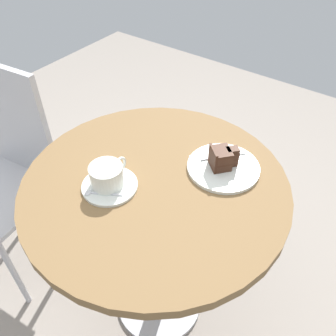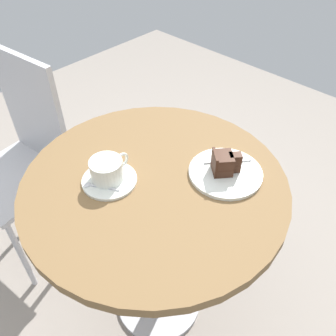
{
  "view_description": "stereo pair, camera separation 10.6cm",
  "coord_description": "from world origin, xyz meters",
  "px_view_note": "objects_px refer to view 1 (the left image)",
  "views": [
    {
      "loc": [
        -0.6,
        -0.48,
        1.52
      ],
      "look_at": [
        0.04,
        -0.02,
        0.8
      ],
      "focal_mm": 38.0,
      "sensor_mm": 36.0,
      "label": 1
    },
    {
      "loc": [
        -0.53,
        -0.56,
        1.52
      ],
      "look_at": [
        0.04,
        -0.02,
        0.8
      ],
      "focal_mm": 38.0,
      "sensor_mm": 36.0,
      "label": 2
    }
  ],
  "objects_px": {
    "cake_slice": "(222,158)",
    "cafe_chair": "(8,163)",
    "coffee_cup": "(107,175)",
    "fork": "(229,154)",
    "cake_plate": "(223,167)",
    "napkin": "(217,161)",
    "saucer": "(110,186)",
    "teaspoon": "(98,193)"
  },
  "relations": [
    {
      "from": "saucer",
      "to": "cake_slice",
      "type": "xyz_separation_m",
      "value": [
        0.26,
        -0.23,
        0.04
      ]
    },
    {
      "from": "cake_plate",
      "to": "fork",
      "type": "distance_m",
      "value": 0.06
    },
    {
      "from": "cake_plate",
      "to": "fork",
      "type": "relative_size",
      "value": 1.78
    },
    {
      "from": "fork",
      "to": "cake_slice",
      "type": "bearing_deg",
      "value": -136.02
    },
    {
      "from": "coffee_cup",
      "to": "cake_plate",
      "type": "relative_size",
      "value": 0.59
    },
    {
      "from": "teaspoon",
      "to": "coffee_cup",
      "type": "bearing_deg",
      "value": -113.53
    },
    {
      "from": "cake_slice",
      "to": "cafe_chair",
      "type": "height_order",
      "value": "cafe_chair"
    },
    {
      "from": "teaspoon",
      "to": "cake_slice",
      "type": "height_order",
      "value": "cake_slice"
    },
    {
      "from": "coffee_cup",
      "to": "teaspoon",
      "type": "bearing_deg",
      "value": -173.38
    },
    {
      "from": "saucer",
      "to": "napkin",
      "type": "height_order",
      "value": "saucer"
    },
    {
      "from": "cake_slice",
      "to": "cafe_chair",
      "type": "bearing_deg",
      "value": 108.76
    },
    {
      "from": "teaspoon",
      "to": "cake_slice",
      "type": "xyz_separation_m",
      "value": [
        0.31,
        -0.23,
        0.03
      ]
    },
    {
      "from": "saucer",
      "to": "cake_plate",
      "type": "bearing_deg",
      "value": -41.53
    },
    {
      "from": "fork",
      "to": "napkin",
      "type": "xyz_separation_m",
      "value": [
        -0.04,
        0.02,
        -0.01
      ]
    },
    {
      "from": "napkin",
      "to": "cafe_chair",
      "type": "distance_m",
      "value": 0.86
    },
    {
      "from": "napkin",
      "to": "cafe_chair",
      "type": "bearing_deg",
      "value": 110.93
    },
    {
      "from": "saucer",
      "to": "teaspoon",
      "type": "distance_m",
      "value": 0.05
    },
    {
      "from": "cake_plate",
      "to": "cafe_chair",
      "type": "bearing_deg",
      "value": 108.89
    },
    {
      "from": "saucer",
      "to": "teaspoon",
      "type": "relative_size",
      "value": 1.73
    },
    {
      "from": "napkin",
      "to": "cake_slice",
      "type": "bearing_deg",
      "value": -133.77
    },
    {
      "from": "napkin",
      "to": "saucer",
      "type": "bearing_deg",
      "value": 144.59
    },
    {
      "from": "cake_slice",
      "to": "napkin",
      "type": "xyz_separation_m",
      "value": [
        0.02,
        0.03,
        -0.04
      ]
    },
    {
      "from": "coffee_cup",
      "to": "napkin",
      "type": "relative_size",
      "value": 0.77
    },
    {
      "from": "coffee_cup",
      "to": "cake_slice",
      "type": "relative_size",
      "value": 1.44
    },
    {
      "from": "saucer",
      "to": "napkin",
      "type": "distance_m",
      "value": 0.35
    },
    {
      "from": "saucer",
      "to": "cake_slice",
      "type": "height_order",
      "value": "cake_slice"
    },
    {
      "from": "coffee_cup",
      "to": "teaspoon",
      "type": "xyz_separation_m",
      "value": [
        -0.05,
        -0.01,
        -0.03
      ]
    },
    {
      "from": "saucer",
      "to": "fork",
      "type": "distance_m",
      "value": 0.39
    },
    {
      "from": "fork",
      "to": "napkin",
      "type": "distance_m",
      "value": 0.04
    },
    {
      "from": "cafe_chair",
      "to": "saucer",
      "type": "bearing_deg",
      "value": -5.79
    },
    {
      "from": "coffee_cup",
      "to": "fork",
      "type": "height_order",
      "value": "coffee_cup"
    },
    {
      "from": "cake_slice",
      "to": "saucer",
      "type": "bearing_deg",
      "value": 138.79
    },
    {
      "from": "saucer",
      "to": "coffee_cup",
      "type": "relative_size",
      "value": 1.25
    },
    {
      "from": "teaspoon",
      "to": "cake_slice",
      "type": "bearing_deg",
      "value": -156.92
    },
    {
      "from": "cake_slice",
      "to": "napkin",
      "type": "relative_size",
      "value": 0.53
    },
    {
      "from": "teaspoon",
      "to": "saucer",
      "type": "bearing_deg",
      "value": -121.5
    },
    {
      "from": "saucer",
      "to": "cafe_chair",
      "type": "distance_m",
      "value": 0.61
    },
    {
      "from": "teaspoon",
      "to": "cake_plate",
      "type": "xyz_separation_m",
      "value": [
        0.31,
        -0.24,
        -0.01
      ]
    },
    {
      "from": "saucer",
      "to": "cake_plate",
      "type": "xyz_separation_m",
      "value": [
        0.27,
        -0.24,
        0.0
      ]
    },
    {
      "from": "cafe_chair",
      "to": "cake_slice",
      "type": "bearing_deg",
      "value": 11.95
    },
    {
      "from": "coffee_cup",
      "to": "fork",
      "type": "bearing_deg",
      "value": -35.68
    },
    {
      "from": "saucer",
      "to": "cafe_chair",
      "type": "xyz_separation_m",
      "value": [
        -0.01,
        0.57,
        -0.2
      ]
    }
  ]
}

